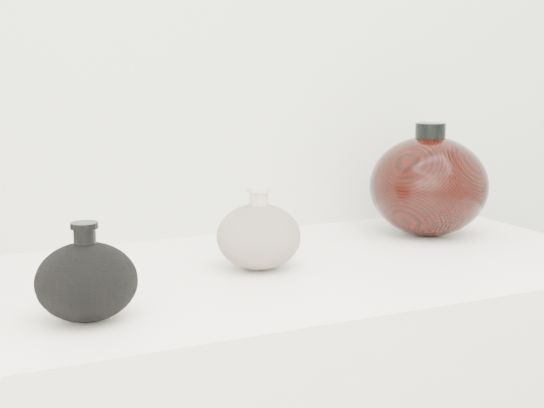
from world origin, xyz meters
name	(u,v)px	position (x,y,z in m)	size (l,w,h in m)	color
black_gourd_vase	(87,281)	(-0.22, 0.83, 0.95)	(0.13, 0.13, 0.11)	black
cream_gourd_vase	(259,236)	(0.05, 0.96, 0.95)	(0.16, 0.16, 0.12)	#B9AF92
right_round_pot	(428,185)	(0.41, 1.04, 0.99)	(0.25, 0.25, 0.19)	black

